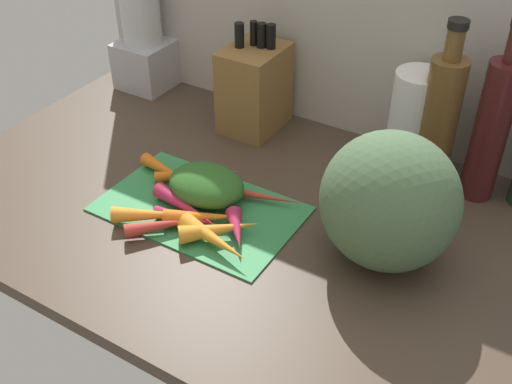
{
  "coord_description": "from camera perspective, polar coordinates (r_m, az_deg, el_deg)",
  "views": [
    {
      "loc": [
        31.86,
        -81.91,
        75.33
      ],
      "look_at": [
        -13.03,
        -8.33,
        11.47
      ],
      "focal_mm": 43.33,
      "sensor_mm": 36.0,
      "label": 1
    }
  ],
  "objects": [
    {
      "name": "blender_appliance",
      "position": [
        1.65,
        -10.38,
        14.03
      ],
      "size": [
        13.13,
        13.13,
        32.33
      ],
      "color": "#B2B2B7",
      "rests_on": "ground_plane"
    },
    {
      "name": "carrot_9",
      "position": [
        1.22,
        0.82,
        -0.45
      ],
      "size": [
        15.85,
        6.44,
        2.08
      ],
      "primitive_type": "cone",
      "rotation": [
        0.0,
        1.57,
        0.28
      ],
      "color": "red",
      "rests_on": "cutting_board"
    },
    {
      "name": "cutting_board",
      "position": [
        1.22,
        -5.2,
        -1.49
      ],
      "size": [
        38.96,
        24.36,
        0.8
      ],
      "primitive_type": "cube",
      "color": "#338C4C",
      "rests_on": "ground_plane"
    },
    {
      "name": "carrot_6",
      "position": [
        1.18,
        -9.37,
        -2.1
      ],
      "size": [
        15.31,
        10.99,
        3.23
      ],
      "primitive_type": "cone",
      "rotation": [
        0.0,
        1.57,
        0.54
      ],
      "color": "orange",
      "rests_on": "cutting_board"
    },
    {
      "name": "carrot_10",
      "position": [
        1.24,
        -4.89,
        0.51
      ],
      "size": [
        13.52,
        5.99,
        3.36
      ],
      "primitive_type": "cone",
      "rotation": [
        0.0,
        1.57,
        -0.21
      ],
      "color": "orange",
      "rests_on": "cutting_board"
    },
    {
      "name": "carrot_1",
      "position": [
        1.3,
        -8.09,
        1.84
      ],
      "size": [
        15.32,
        5.57,
        2.8
      ],
      "primitive_type": "cone",
      "rotation": [
        0.0,
        1.57,
        -0.19
      ],
      "color": "orange",
      "rests_on": "cutting_board"
    },
    {
      "name": "paper_towel_roll",
      "position": [
        1.32,
        14.35,
        6.21
      ],
      "size": [
        10.32,
        10.32,
        22.24
      ],
      "primitive_type": "cylinder",
      "color": "white",
      "rests_on": "ground_plane"
    },
    {
      "name": "carrot_7",
      "position": [
        1.2,
        -6.53,
        -1.34
      ],
      "size": [
        16.53,
        6.51,
        3.22
      ],
      "primitive_type": "cone",
      "rotation": [
        0.0,
        1.57,
        -0.21
      ],
      "color": "#B2264C",
      "rests_on": "cutting_board"
    },
    {
      "name": "carrot_2",
      "position": [
        1.16,
        -8.23,
        -2.96
      ],
      "size": [
        12.7,
        13.29,
        2.73
      ],
      "primitive_type": "cone",
      "rotation": [
        0.0,
        1.57,
        0.82
      ],
      "color": "red",
      "rests_on": "cutting_board"
    },
    {
      "name": "carrot_11",
      "position": [
        1.29,
        -5.4,
        1.66
      ],
      "size": [
        15.32,
        12.92,
        2.34
      ],
      "primitive_type": "cone",
      "rotation": [
        0.0,
        1.57,
        0.68
      ],
      "color": "orange",
      "rests_on": "cutting_board"
    },
    {
      "name": "carrot_8",
      "position": [
        1.17,
        -6.45,
        -2.41
      ],
      "size": [
        13.13,
        5.23,
        2.37
      ],
      "primitive_type": "cone",
      "rotation": [
        0.0,
        1.57,
        0.23
      ],
      "color": "#B2264C",
      "rests_on": "cutting_board"
    },
    {
      "name": "wall_back",
      "position": [
        1.33,
        16.12,
        15.15
      ],
      "size": [
        170.0,
        3.0,
        60.0
      ],
      "primitive_type": "cube",
      "color": "#BCB7AD",
      "rests_on": "ground_plane"
    },
    {
      "name": "carrot_0",
      "position": [
        1.17,
        -4.83,
        -2.29
      ],
      "size": [
        14.49,
        10.67,
        3.13
      ],
      "primitive_type": "cone",
      "rotation": [
        0.0,
        1.57,
        0.56
      ],
      "color": "orange",
      "rests_on": "cutting_board"
    },
    {
      "name": "bottle_1",
      "position": [
        1.26,
        20.88,
        5.42
      ],
      "size": [
        6.67,
        6.67,
        37.02
      ],
      "color": "#471919",
      "rests_on": "ground_plane"
    },
    {
      "name": "carrot_greens_pile",
      "position": [
        1.22,
        -4.6,
        0.66
      ],
      "size": [
        15.9,
        12.23,
        6.73
      ],
      "primitive_type": "ellipsoid",
      "color": "#2D6023",
      "rests_on": "cutting_board"
    },
    {
      "name": "carrot_5",
      "position": [
        1.13,
        -3.29,
        -3.43
      ],
      "size": [
        13.41,
        13.27,
        3.5
      ],
      "primitive_type": "cone",
      "rotation": [
        0.0,
        1.57,
        0.78
      ],
      "color": "orange",
      "rests_on": "cutting_board"
    },
    {
      "name": "carrot_3",
      "position": [
        1.13,
        -1.8,
        -3.47
      ],
      "size": [
        8.86,
        9.8,
        3.23
      ],
      "primitive_type": "cone",
      "rotation": [
        0.0,
        1.57,
        -0.88
      ],
      "color": "#B2264C",
      "rests_on": "cutting_board"
    },
    {
      "name": "carrot_4",
      "position": [
        1.11,
        -3.87,
        -4.39
      ],
      "size": [
        16.09,
        6.48,
        3.49
      ],
      "primitive_type": "cone",
      "rotation": [
        0.0,
        1.57,
        -0.2
      ],
      "color": "orange",
      "rests_on": "cutting_board"
    },
    {
      "name": "ground_plane",
      "position": [
        1.17,
        7.64,
        -5.03
      ],
      "size": [
        170.0,
        80.0,
        3.0
      ],
      "primitive_type": "cube",
      "color": "#47382B"
    },
    {
      "name": "bottle_0",
      "position": [
        1.27,
        16.57,
        6.47
      ],
      "size": [
        7.35,
        7.35,
        34.82
      ],
      "color": "brown",
      "rests_on": "ground_plane"
    },
    {
      "name": "knife_block",
      "position": [
        1.44,
        -0.15,
        9.63
      ],
      "size": [
        12.04,
        15.56,
        25.24
      ],
      "color": "olive",
      "rests_on": "ground_plane"
    },
    {
      "name": "winter_squash",
      "position": [
        1.06,
        12.3,
        -0.76
      ],
      "size": [
        23.92,
        22.51,
        24.71
      ],
      "primitive_type": "ellipsoid",
      "color": "#4C6B47",
      "rests_on": "ground_plane"
    }
  ]
}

